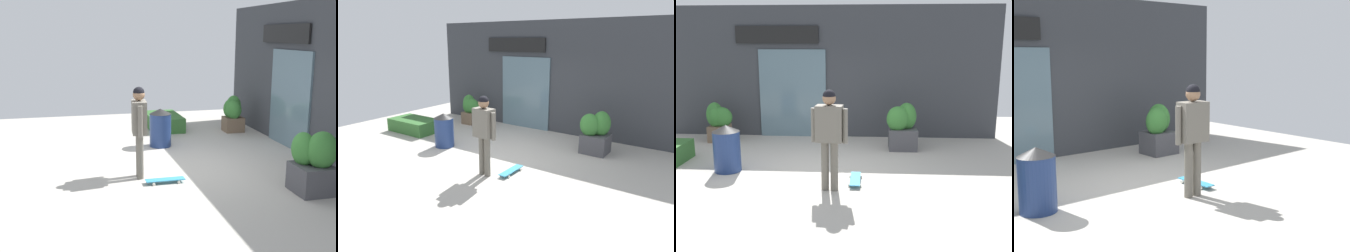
# 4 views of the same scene
# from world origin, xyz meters

# --- Properties ---
(ground_plane) EXTENTS (12.00, 12.00, 0.00)m
(ground_plane) POSITION_xyz_m (0.00, 0.00, 0.00)
(ground_plane) COLOR #B2ADA3
(building_facade) EXTENTS (8.77, 0.31, 3.40)m
(building_facade) POSITION_xyz_m (-0.04, 3.02, 1.69)
(building_facade) COLOR #383A3F
(building_facade) RESTS_ON ground_plane
(skateboarder) EXTENTS (0.62, 0.30, 1.72)m
(skateboarder) POSITION_xyz_m (0.43, -0.96, 1.06)
(skateboarder) COLOR #666056
(skateboarder) RESTS_ON ground_plane
(skateboard) EXTENTS (0.23, 0.72, 0.08)m
(skateboard) POSITION_xyz_m (0.85, -0.56, 0.06)
(skateboard) COLOR teal
(skateboard) RESTS_ON ground_plane
(planter_box_left) EXTENTS (0.72, 0.67, 1.08)m
(planter_box_left) POSITION_xyz_m (1.89, 1.79, 0.58)
(planter_box_left) COLOR #47474C
(planter_box_left) RESTS_ON ground_plane
(planter_box_right) EXTENTS (0.68, 0.54, 0.99)m
(planter_box_right) POSITION_xyz_m (-2.73, 2.20, 0.54)
(planter_box_right) COLOR brown
(planter_box_right) RESTS_ON ground_plane
(trash_bin) EXTENTS (0.53, 0.53, 0.92)m
(trash_bin) POSITION_xyz_m (-1.67, -0.09, 0.46)
(trash_bin) COLOR navy
(trash_bin) RESTS_ON ground_plane
(hedge_ledge) EXTENTS (1.53, 0.90, 0.40)m
(hedge_ledge) POSITION_xyz_m (-3.53, 0.42, 0.20)
(hedge_ledge) COLOR #33662D
(hedge_ledge) RESTS_ON ground_plane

